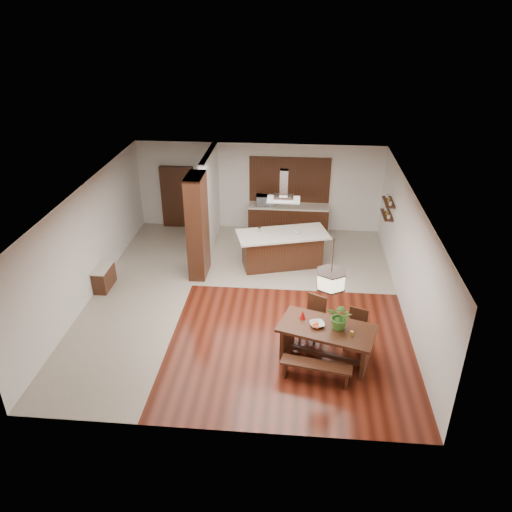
# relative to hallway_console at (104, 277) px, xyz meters

# --- Properties ---
(room_shell) EXTENTS (9.00, 9.04, 2.92)m
(room_shell) POSITION_rel_hallway_console_xyz_m (3.81, -0.20, 1.75)
(room_shell) COLOR #3C130B
(room_shell) RESTS_ON ground
(tile_hallway) EXTENTS (2.50, 9.00, 0.01)m
(tile_hallway) POSITION_rel_hallway_console_xyz_m (1.06, -0.20, -0.31)
(tile_hallway) COLOR #B0A593
(tile_hallway) RESTS_ON ground
(tile_kitchen) EXTENTS (5.50, 4.00, 0.01)m
(tile_kitchen) POSITION_rel_hallway_console_xyz_m (5.06, 2.30, -0.31)
(tile_kitchen) COLOR #B0A593
(tile_kitchen) RESTS_ON ground
(soffit_band) EXTENTS (8.00, 9.00, 0.02)m
(soffit_band) POSITION_rel_hallway_console_xyz_m (3.81, -0.20, 2.57)
(soffit_band) COLOR #381E0E
(soffit_band) RESTS_ON room_shell
(partition_pier) EXTENTS (0.45, 1.00, 2.90)m
(partition_pier) POSITION_rel_hallway_console_xyz_m (2.41, 1.00, 1.14)
(partition_pier) COLOR black
(partition_pier) RESTS_ON ground
(partition_stub) EXTENTS (0.18, 2.40, 2.90)m
(partition_stub) POSITION_rel_hallway_console_xyz_m (2.41, 3.10, 1.14)
(partition_stub) COLOR silver
(partition_stub) RESTS_ON ground
(hallway_console) EXTENTS (0.37, 0.88, 0.63)m
(hallway_console) POSITION_rel_hallway_console_xyz_m (0.00, 0.00, 0.00)
(hallway_console) COLOR black
(hallway_console) RESTS_ON ground
(hallway_doorway) EXTENTS (1.10, 0.20, 2.10)m
(hallway_doorway) POSITION_rel_hallway_console_xyz_m (1.11, 4.20, 0.74)
(hallway_doorway) COLOR black
(hallway_doorway) RESTS_ON ground
(rear_counter) EXTENTS (2.60, 0.62, 0.95)m
(rear_counter) POSITION_rel_hallway_console_xyz_m (4.81, 4.00, 0.16)
(rear_counter) COLOR black
(rear_counter) RESTS_ON ground
(kitchen_window) EXTENTS (2.60, 0.08, 1.50)m
(kitchen_window) POSITION_rel_hallway_console_xyz_m (4.81, 4.26, 1.44)
(kitchen_window) COLOR #A25930
(kitchen_window) RESTS_ON room_shell
(shelf_lower) EXTENTS (0.26, 0.90, 0.04)m
(shelf_lower) POSITION_rel_hallway_console_xyz_m (7.68, 2.40, 1.08)
(shelf_lower) COLOR black
(shelf_lower) RESTS_ON room_shell
(shelf_upper) EXTENTS (0.26, 0.90, 0.04)m
(shelf_upper) POSITION_rel_hallway_console_xyz_m (7.68, 2.40, 1.49)
(shelf_upper) COLOR black
(shelf_upper) RESTS_ON room_shell
(dining_table) EXTENTS (2.20, 1.55, 0.83)m
(dining_table) POSITION_rel_hallway_console_xyz_m (5.81, -2.50, 0.30)
(dining_table) COLOR black
(dining_table) RESTS_ON ground
(dining_bench) EXTENTS (1.48, 0.57, 0.41)m
(dining_bench) POSITION_rel_hallway_console_xyz_m (5.60, -3.19, -0.11)
(dining_bench) COLOR black
(dining_bench) RESTS_ON ground
(dining_chair_left) EXTENTS (0.63, 0.63, 1.04)m
(dining_chair_left) POSITION_rel_hallway_console_xyz_m (5.52, -1.77, 0.21)
(dining_chair_left) COLOR black
(dining_chair_left) RESTS_ON ground
(dining_chair_right) EXTENTS (0.53, 0.53, 0.94)m
(dining_chair_right) POSITION_rel_hallway_console_xyz_m (6.47, -2.06, 0.16)
(dining_chair_right) COLOR black
(dining_chair_right) RESTS_ON ground
(pendant_lantern) EXTENTS (0.64, 0.64, 1.31)m
(pendant_lantern) POSITION_rel_hallway_console_xyz_m (5.81, -2.50, 1.93)
(pendant_lantern) COLOR #F1E6B9
(pendant_lantern) RESTS_ON room_shell
(foliage_plant) EXTENTS (0.67, 0.64, 0.59)m
(foliage_plant) POSITION_rel_hallway_console_xyz_m (6.07, -2.52, 0.81)
(foliage_plant) COLOR #3A7125
(foliage_plant) RESTS_ON dining_table
(fruit_bowl) EXTENTS (0.37, 0.37, 0.08)m
(fruit_bowl) POSITION_rel_hallway_console_xyz_m (5.60, -2.46, 0.55)
(fruit_bowl) COLOR beige
(fruit_bowl) RESTS_ON dining_table
(napkin_cone) EXTENTS (0.16, 0.16, 0.21)m
(napkin_cone) POSITION_rel_hallway_console_xyz_m (5.29, -2.22, 0.62)
(napkin_cone) COLOR #A70F0B
(napkin_cone) RESTS_ON dining_table
(gold_ornament) EXTENTS (0.09, 0.09, 0.10)m
(gold_ornament) POSITION_rel_hallway_console_xyz_m (6.30, -2.74, 0.57)
(gold_ornament) COLOR gold
(gold_ornament) RESTS_ON dining_table
(kitchen_island) EXTENTS (2.76, 1.77, 1.05)m
(kitchen_island) POSITION_rel_hallway_console_xyz_m (4.70, 1.67, 0.23)
(kitchen_island) COLOR black
(kitchen_island) RESTS_ON ground
(range_hood) EXTENTS (0.90, 0.55, 0.87)m
(range_hood) POSITION_rel_hallway_console_xyz_m (4.70, 1.67, 2.15)
(range_hood) COLOR silver
(range_hood) RESTS_ON room_shell
(island_cup) EXTENTS (0.14, 0.14, 0.10)m
(island_cup) POSITION_rel_hallway_console_xyz_m (5.09, 1.59, 0.79)
(island_cup) COLOR white
(island_cup) RESTS_ON kitchen_island
(microwave) EXTENTS (0.62, 0.45, 0.32)m
(microwave) POSITION_rel_hallway_console_xyz_m (4.04, 4.03, 0.80)
(microwave) COLOR silver
(microwave) RESTS_ON rear_counter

